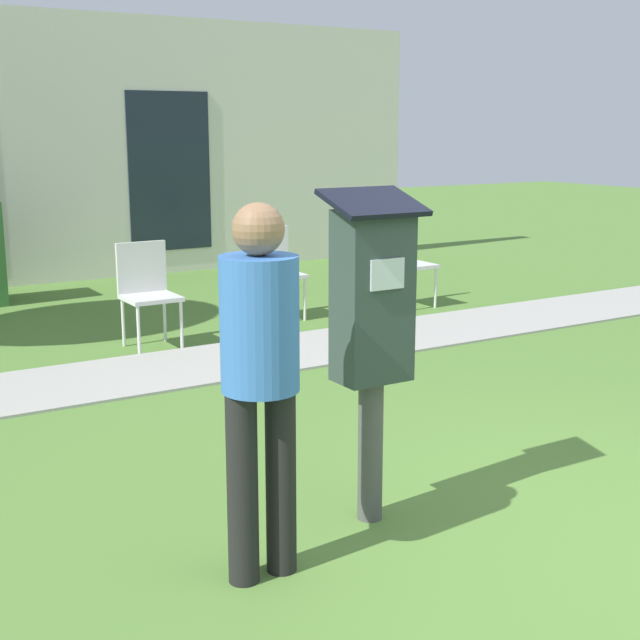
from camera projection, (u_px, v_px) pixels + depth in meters
ground_plane at (589, 552)px, 3.99m from camera, size 40.00×40.00×0.00m
sidewalk at (223, 361)px, 7.18m from camera, size 12.00×1.10×0.02m
building_facade at (55, 149)px, 10.67m from camera, size 10.00×0.26×3.20m
parking_meter at (372, 314)px, 4.12m from camera, size 0.44×0.31×1.59m
person_standing at (260, 364)px, 3.59m from camera, size 0.32×0.32×1.58m
outdoor_chair_left at (147, 286)px, 7.63m from camera, size 0.44×0.44×0.90m
outdoor_chair_middle at (274, 265)px, 8.78m from camera, size 0.44×0.44×0.90m
outdoor_chair_right at (405, 256)px, 9.39m from camera, size 0.44×0.44×0.90m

